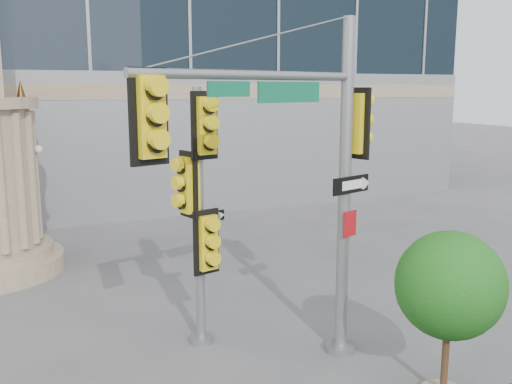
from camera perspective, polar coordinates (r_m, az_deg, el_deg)
name	(u,v)px	position (r m, az deg, el deg)	size (l,w,h in m)	color
ground	(318,367)	(11.68, 6.21, -17.00)	(120.00, 120.00, 0.00)	#545456
main_signal_pole	(302,157)	(10.34, 4.65, 3.55)	(5.04, 1.92, 6.68)	slate
secondary_signal_pole	(200,198)	(11.57, -5.65, -0.62)	(1.00, 0.71, 5.38)	slate
street_tree	(451,289)	(10.46, 18.88, -9.17)	(1.91, 1.87, 2.98)	gray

